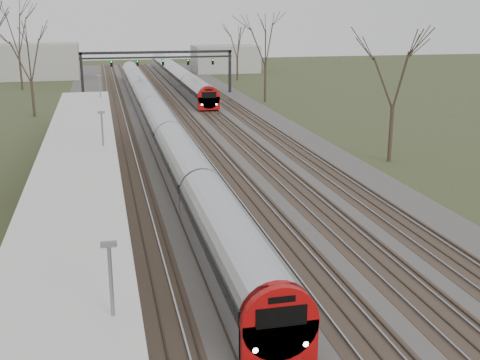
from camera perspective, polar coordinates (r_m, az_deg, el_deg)
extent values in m
cube|color=#474442|center=(56.52, -5.00, 4.10)|extent=(24.00, 160.00, 0.10)
cube|color=#4C3828|center=(56.02, -11.10, 3.80)|extent=(2.60, 160.00, 0.06)
cube|color=gray|center=(55.99, -11.84, 3.83)|extent=(0.07, 160.00, 0.12)
cube|color=gray|center=(56.03, -10.37, 3.91)|extent=(0.07, 160.00, 0.12)
cube|color=#4C3828|center=(56.23, -7.53, 4.01)|extent=(2.60, 160.00, 0.06)
cube|color=gray|center=(56.16, -8.26, 4.03)|extent=(0.07, 160.00, 0.12)
cube|color=gray|center=(56.29, -6.80, 4.11)|extent=(0.07, 160.00, 0.12)
cube|color=#4C3828|center=(56.66, -4.00, 4.19)|extent=(2.60, 160.00, 0.06)
cube|color=gray|center=(56.54, -4.72, 4.22)|extent=(0.07, 160.00, 0.12)
cube|color=gray|center=(56.76, -3.28, 4.30)|extent=(0.07, 160.00, 0.12)
cube|color=#4C3828|center=(57.30, -0.53, 4.36)|extent=(2.60, 160.00, 0.06)
cube|color=gray|center=(57.14, -1.24, 4.40)|extent=(0.07, 160.00, 0.12)
cube|color=gray|center=(57.44, 0.17, 4.46)|extent=(0.07, 160.00, 0.12)
cube|color=#4C3828|center=(58.14, 2.85, 4.51)|extent=(2.60, 160.00, 0.06)
cube|color=gray|center=(57.94, 2.16, 4.55)|extent=(0.07, 160.00, 0.12)
cube|color=gray|center=(58.33, 3.53, 4.60)|extent=(0.07, 160.00, 0.12)
cube|color=#9E9B93|center=(38.92, -14.56, -1.04)|extent=(3.50, 69.00, 1.00)
cylinder|color=slate|center=(19.99, -15.93, -11.37)|extent=(0.14, 0.14, 3.00)
cylinder|color=slate|center=(27.37, -15.26, -3.82)|extent=(0.14, 0.14, 3.00)
cylinder|color=slate|center=(35.02, -14.88, 0.48)|extent=(0.14, 0.14, 3.00)
cylinder|color=slate|center=(42.80, -14.64, 3.22)|extent=(0.14, 0.14, 3.00)
cylinder|color=slate|center=(50.65, -14.47, 5.12)|extent=(0.14, 0.14, 3.00)
cube|color=silver|center=(33.68, -15.10, 2.58)|extent=(4.10, 50.00, 0.12)
cube|color=beige|center=(33.72, -15.08, 2.30)|extent=(4.10, 50.00, 0.25)
cube|color=black|center=(85.29, -14.76, 9.59)|extent=(0.35, 0.35, 6.00)
cube|color=black|center=(87.17, -0.97, 10.22)|extent=(0.35, 0.35, 6.00)
cube|color=black|center=(85.38, -7.87, 11.91)|extent=(21.00, 0.35, 0.35)
cube|color=black|center=(85.43, -7.85, 11.44)|extent=(21.00, 0.25, 0.25)
cube|color=black|center=(84.94, -12.10, 10.75)|extent=(0.32, 0.22, 0.85)
sphere|color=#0CFF19|center=(84.78, -12.10, 10.91)|extent=(0.16, 0.16, 0.16)
cube|color=black|center=(85.08, -9.70, 10.88)|extent=(0.32, 0.22, 0.85)
sphere|color=#0CFF19|center=(84.92, -9.70, 11.04)|extent=(0.16, 0.16, 0.16)
cube|color=black|center=(85.36, -7.31, 10.99)|extent=(0.32, 0.22, 0.85)
sphere|color=#0CFF19|center=(85.20, -7.31, 11.15)|extent=(0.16, 0.16, 0.16)
cube|color=black|center=(85.79, -4.95, 11.08)|extent=(0.32, 0.22, 0.85)
sphere|color=#0CFF19|center=(85.63, -4.94, 11.24)|extent=(0.16, 0.16, 0.16)
cube|color=black|center=(86.35, -2.60, 11.15)|extent=(0.32, 0.22, 0.85)
sphere|color=#0CFF19|center=(86.20, -2.59, 11.31)|extent=(0.16, 0.16, 0.16)
cylinder|color=#2D231C|center=(48.00, 14.10, 4.28)|extent=(0.30, 0.30, 4.50)
cube|color=#AAADB5|center=(62.65, -8.19, 6.12)|extent=(2.55, 90.00, 1.60)
cylinder|color=#AAADB5|center=(62.55, -8.21, 6.71)|extent=(2.60, 89.70, 2.60)
cube|color=black|center=(62.53, -8.22, 6.80)|extent=(2.62, 89.40, 0.55)
cube|color=#A7090A|center=(20.30, 3.69, -14.96)|extent=(2.55, 0.50, 1.50)
cylinder|color=#A7090A|center=(20.00, 3.69, -13.16)|extent=(2.60, 0.60, 2.60)
cube|color=black|center=(19.63, 3.93, -12.76)|extent=(1.70, 0.12, 0.70)
sphere|color=white|center=(19.99, 1.43, -15.80)|extent=(0.22, 0.22, 0.22)
sphere|color=white|center=(20.42, 6.22, -15.15)|extent=(0.22, 0.22, 0.22)
cube|color=black|center=(62.81, -8.16, 5.29)|extent=(1.80, 89.00, 0.35)
cube|color=#AAADB5|center=(99.74, -6.06, 9.73)|extent=(2.55, 60.00, 1.60)
cylinder|color=#AAADB5|center=(99.67, -6.07, 10.11)|extent=(2.60, 59.70, 2.60)
cube|color=black|center=(99.67, -6.07, 10.16)|extent=(2.62, 59.40, 0.55)
cube|color=#A7090A|center=(70.39, -2.98, 7.27)|extent=(2.55, 0.50, 1.50)
cylinder|color=#A7090A|center=(70.34, -2.99, 7.84)|extent=(2.60, 0.60, 2.60)
cube|color=black|center=(70.04, -2.96, 8.05)|extent=(1.70, 0.12, 0.70)
sphere|color=white|center=(70.07, -3.64, 7.14)|extent=(0.22, 0.22, 0.22)
sphere|color=white|center=(70.37, -2.26, 7.19)|extent=(0.22, 0.22, 0.22)
cube|color=black|center=(99.84, -6.04, 9.21)|extent=(1.80, 59.00, 0.35)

